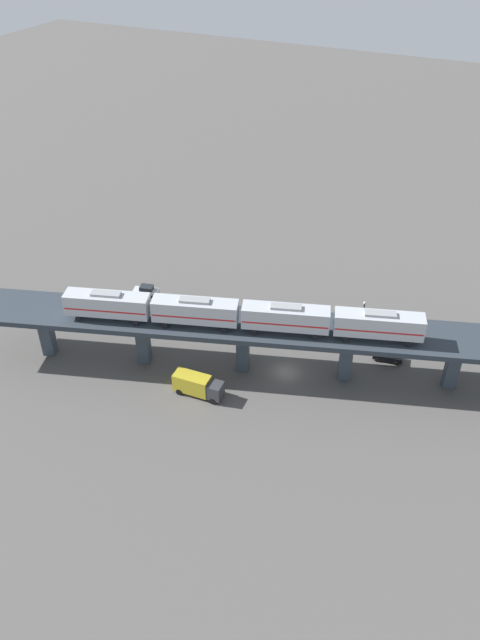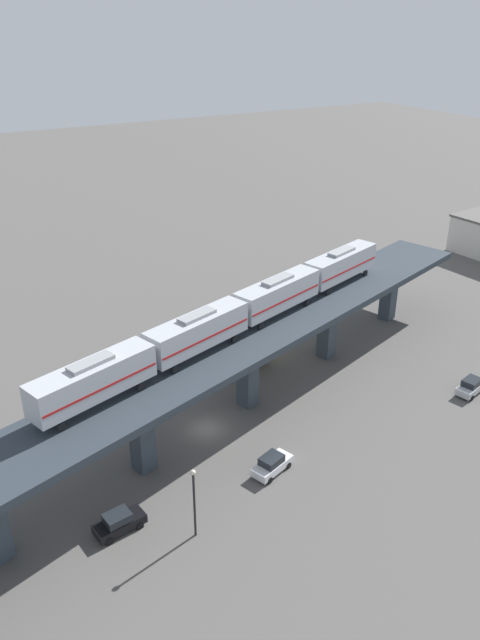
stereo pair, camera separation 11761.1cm
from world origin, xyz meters
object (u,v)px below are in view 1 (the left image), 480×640
Objects in this scene: subway_train at (240,314)px; street_lamp at (363,317)px; delivery_truck at (198,385)px; street_car_black at (388,355)px; street_car_white at (294,330)px; street_car_silver at (146,291)px.

subway_train is 22.32m from street_lamp.
street_car_black is at bearing -49.90° from delivery_truck.
street_car_white is 1.03× the size of street_car_black.
delivery_truck is (-6.39, 3.63, -9.31)m from subway_train.
subway_train is 10.47× the size of street_car_black.
street_car_white is at bearing -16.04° from subway_train.
street_car_white is 0.65× the size of delivery_truck.
street_car_white is at bearing 90.07° from street_car_black.
subway_train is 24.96m from street_car_black.
street_car_silver is at bearing 96.18° from street_lamp.
street_car_black is at bearing -89.93° from street_car_white.
delivery_truck is at bearing 130.10° from street_car_black.
street_lamp is at bearing -69.71° from street_car_white.
street_car_silver is 42.89m from street_car_black.
delivery_truck is (-19.02, 7.26, 0.82)m from street_car_white.
street_car_white is 11.06m from street_lamp.
street_car_silver is (12.24, 23.91, -10.14)m from subway_train.
subway_train is 11.86m from delivery_truck.
street_car_white is at bearing 110.29° from street_lamp.
delivery_truck is at bearing -132.58° from street_car_silver.
street_car_silver and street_car_black have the same top height.
street_lamp is (22.69, -17.20, 2.35)m from delivery_truck.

